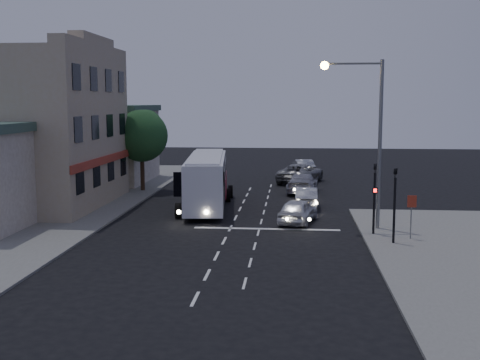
# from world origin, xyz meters

# --- Properties ---
(ground) EXTENTS (120.00, 120.00, 0.00)m
(ground) POSITION_xyz_m (0.00, 0.00, 0.00)
(ground) COLOR black
(sidewalk_far) EXTENTS (12.00, 50.00, 0.12)m
(sidewalk_far) POSITION_xyz_m (-13.00, 8.00, 0.06)
(sidewalk_far) COLOR slate
(sidewalk_far) RESTS_ON ground
(road_markings) EXTENTS (8.00, 30.55, 0.01)m
(road_markings) POSITION_xyz_m (1.29, 3.31, 0.00)
(road_markings) COLOR silver
(road_markings) RESTS_ON ground
(tour_bus) EXTENTS (3.44, 11.41, 3.45)m
(tour_bus) POSITION_xyz_m (-2.25, 8.51, 1.86)
(tour_bus) COLOR silver
(tour_bus) RESTS_ON ground
(car_suv) EXTENTS (2.62, 4.44, 1.42)m
(car_suv) POSITION_xyz_m (3.71, 3.80, 0.71)
(car_suv) COLOR silver
(car_suv) RESTS_ON ground
(car_sedan_a) EXTENTS (1.44, 4.06, 1.33)m
(car_sedan_a) POSITION_xyz_m (4.29, 9.04, 0.67)
(car_sedan_a) COLOR silver
(car_sedan_a) RESTS_ON ground
(car_sedan_b) EXTENTS (2.64, 5.34, 1.49)m
(car_sedan_b) POSITION_xyz_m (4.13, 15.33, 0.75)
(car_sedan_b) COLOR #9D9CA5
(car_sedan_b) RESTS_ON ground
(car_sedan_c) EXTENTS (4.50, 6.47, 1.64)m
(car_sedan_c) POSITION_xyz_m (4.07, 21.17, 0.82)
(car_sedan_c) COLOR gray
(car_sedan_c) RESTS_ON ground
(car_extra) EXTENTS (2.29, 4.70, 1.48)m
(car_extra) POSITION_xyz_m (4.35, 26.75, 0.74)
(car_extra) COLOR silver
(car_extra) RESTS_ON ground
(traffic_signal_main) EXTENTS (0.25, 0.35, 4.10)m
(traffic_signal_main) POSITION_xyz_m (7.60, 0.78, 2.42)
(traffic_signal_main) COLOR black
(traffic_signal_main) RESTS_ON sidewalk_near
(traffic_signal_side) EXTENTS (0.18, 0.15, 4.10)m
(traffic_signal_side) POSITION_xyz_m (8.30, -1.20, 2.42)
(traffic_signal_side) COLOR black
(traffic_signal_side) RESTS_ON sidewalk_near
(regulatory_sign) EXTENTS (0.45, 0.12, 2.20)m
(regulatory_sign) POSITION_xyz_m (9.30, -0.24, 1.60)
(regulatory_sign) COLOR slate
(regulatory_sign) RESTS_ON sidewalk_near
(streetlight) EXTENTS (3.32, 0.44, 9.00)m
(streetlight) POSITION_xyz_m (7.34, 2.20, 5.73)
(streetlight) COLOR slate
(streetlight) RESTS_ON sidewalk_near
(main_building) EXTENTS (10.12, 12.00, 11.00)m
(main_building) POSITION_xyz_m (-13.96, 8.00, 5.16)
(main_building) COLOR #A89B8C
(main_building) RESTS_ON sidewalk_far
(low_building_north) EXTENTS (9.40, 9.40, 6.50)m
(low_building_north) POSITION_xyz_m (-13.50, 20.00, 3.39)
(low_building_north) COLOR #A5988A
(low_building_north) RESTS_ON sidewalk_far
(street_tree) EXTENTS (4.00, 4.00, 6.20)m
(street_tree) POSITION_xyz_m (-8.21, 15.02, 4.50)
(street_tree) COLOR black
(street_tree) RESTS_ON sidewalk_far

